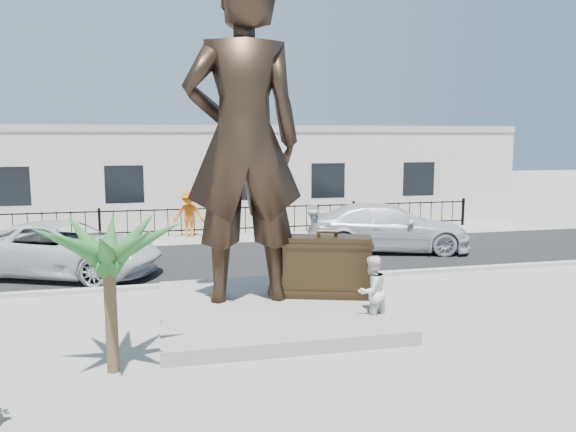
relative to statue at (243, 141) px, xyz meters
name	(u,v)px	position (x,y,z in m)	size (l,w,h in m)	color
ground	(309,335)	(1.07, -2.00, -4.12)	(100.00, 100.00, 0.00)	#9E9991
street	(250,257)	(1.07, 6.00, -4.11)	(40.00, 7.00, 0.01)	black
curb	(269,280)	(1.07, 2.50, -4.06)	(40.00, 0.25, 0.12)	#A5A399
far_sidewalk	(235,237)	(1.07, 10.00, -4.11)	(40.00, 2.50, 0.02)	#9E9991
plinth	(272,309)	(0.57, -0.50, -3.97)	(5.20, 5.20, 0.30)	gray
fence	(233,221)	(1.07, 10.80, -3.52)	(22.00, 0.10, 1.20)	black
building	(222,177)	(1.07, 15.00, -1.92)	(28.00, 7.00, 4.40)	silver
statue	(243,141)	(0.00, 0.00, 0.00)	(2.78, 1.83, 7.63)	black
suitcase	(327,267)	(2.00, -0.25, -3.06)	(2.13, 0.68, 1.50)	#312414
tourist	(372,291)	(2.59, -1.75, -3.31)	(0.78, 0.61, 1.61)	silver
car_white	(63,249)	(-4.88, 4.67, -3.28)	(2.73, 5.92, 1.65)	silver
car_silver	(387,227)	(6.22, 6.02, -3.24)	(2.42, 5.96, 1.73)	silver
worker	(189,214)	(-0.82, 10.37, -3.12)	(1.26, 0.72, 1.95)	orange
palm_tree	(114,371)	(-2.85, -3.03, -4.12)	(1.80, 1.80, 3.20)	#205821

